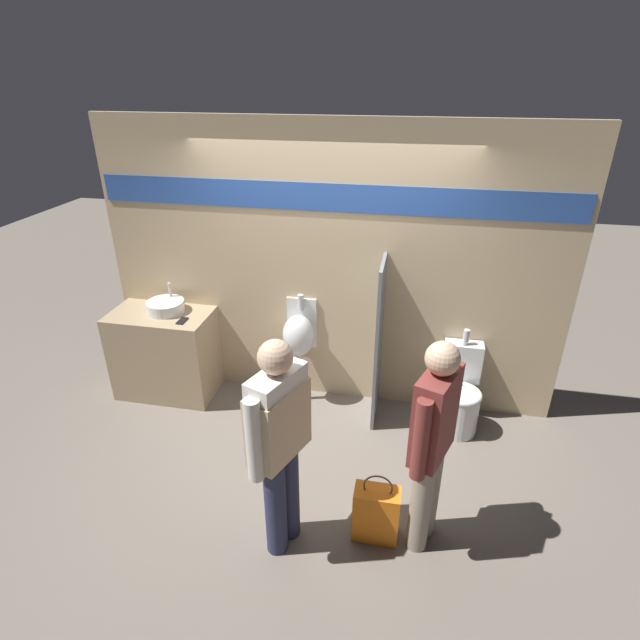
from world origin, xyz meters
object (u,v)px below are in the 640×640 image
Objects in this scene: person_in_vest at (279,435)px; shopping_bag at (376,513)px; urinal_near_counter at (299,335)px; person_with_lanyard at (432,440)px; sink_basin at (166,306)px; cell_phone at (182,321)px; toilet at (460,397)px.

person_in_vest reaches higher than shopping_bag.
urinal_near_counter is 1.95m from person_with_lanyard.
person_with_lanyard is (2.56, -1.42, -0.07)m from sink_basin.
urinal_near_counter is at bearing 120.89° from shopping_bag.
urinal_near_counter is at bearing 12.73° from cell_phone.
person_in_vest reaches higher than urinal_near_counter.
person_with_lanyard is at bearing -55.87° from person_in_vest.
toilet is 0.58× the size of person_with_lanyard.
toilet reaches higher than shopping_bag.
cell_phone is 2.48m from shopping_bag.
shopping_bag is (-0.32, -0.05, -0.67)m from person_with_lanyard.
toilet is 1.63× the size of shopping_bag.
person_with_lanyard is (0.96, 0.22, -0.06)m from person_in_vest.
urinal_near_counter is 1.87m from shopping_bag.
urinal_near_counter is 1.20× the size of toilet.
urinal_near_counter is at bearing 175.04° from toilet.
toilet is (2.63, 0.11, -0.58)m from cell_phone.
cell_phone is 2.63m from person_with_lanyard.
urinal_near_counter is at bearing 30.88° from person_in_vest.
toilet is at bearing 65.89° from shopping_bag.
person_with_lanyard is (-0.31, -1.36, 0.56)m from toilet.
person_in_vest is (1.60, -1.63, -0.01)m from sink_basin.
person_in_vest is 0.99m from person_with_lanyard.
cell_phone is (0.25, -0.17, -0.05)m from sink_basin.
cell_phone is 2.00m from person_in_vest.
urinal_near_counter is 1.74m from person_in_vest.
urinal_near_counter reaches higher than toilet.
person_in_vest reaches higher than sink_basin.
cell_phone is at bearing 146.93° from shopping_bag.
urinal_near_counter is 0.69× the size of person_with_lanyard.
person_in_vest is at bearing -45.57° from sink_basin.
person_in_vest is at bearing -47.21° from cell_phone.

